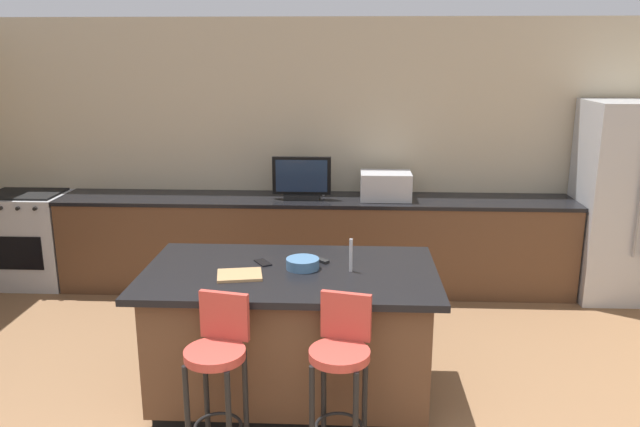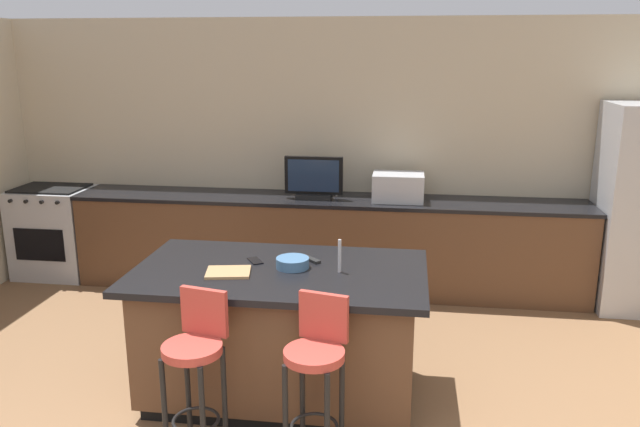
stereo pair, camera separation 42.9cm
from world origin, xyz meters
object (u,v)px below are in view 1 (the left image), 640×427
object	(u,v)px
bar_stool_left	(218,367)
bar_stool_right	(341,367)
kitchen_island	(291,334)
microwave	(386,186)
refrigerator	(625,202)
fruit_bowl	(303,264)
cell_phone	(263,263)
range_oven	(30,239)
tv_remote	(319,259)
cutting_board	(240,275)
tv_monitor	(302,180)

from	to	relation	value
bar_stool_left	bar_stool_right	distance (m)	0.69
kitchen_island	microwave	xyz separation A→B (m)	(0.73, 2.06, 0.58)
refrigerator	fruit_bowl	world-z (taller)	refrigerator
cell_phone	refrigerator	bearing A→B (deg)	-1.88
microwave	fruit_bowl	size ratio (longest dim) A/B	2.20
bar_stool_left	bar_stool_right	world-z (taller)	bar_stool_left
range_oven	microwave	distance (m)	3.61
microwave	bar_stool_right	bearing A→B (deg)	-97.90
bar_stool_right	tv_remote	world-z (taller)	bar_stool_right
kitchen_island	tv_remote	world-z (taller)	tv_remote
range_oven	bar_stool_right	world-z (taller)	bar_stool_right
tv_remote	bar_stool_right	bearing A→B (deg)	-124.03
refrigerator	cutting_board	bearing A→B (deg)	-146.91
cell_phone	tv_remote	world-z (taller)	tv_remote
kitchen_island	cutting_board	xyz separation A→B (m)	(-0.31, -0.13, 0.46)
tv_remote	microwave	bearing A→B (deg)	28.92
kitchen_island	cutting_board	size ratio (longest dim) A/B	6.86
bar_stool_left	cutting_board	world-z (taller)	bar_stool_left
bar_stool_left	cutting_board	xyz separation A→B (m)	(0.03, 0.60, 0.32)
refrigerator	range_oven	xyz separation A→B (m)	(-5.81, 0.05, -0.47)
refrigerator	fruit_bowl	size ratio (longest dim) A/B	8.56
kitchen_island	bar_stool_right	size ratio (longest dim) A/B	1.92
tv_monitor	cell_phone	distance (m)	1.89
tv_monitor	cell_phone	world-z (taller)	tv_monitor
cell_phone	tv_remote	bearing A→B (deg)	-22.69
bar_stool_left	tv_remote	size ratio (longest dim) A/B	5.92
bar_stool_left	tv_remote	distance (m)	1.11
range_oven	cutting_board	size ratio (longest dim) A/B	3.38
tv_remote	cutting_board	xyz separation A→B (m)	(-0.49, -0.33, -0.00)
kitchen_island	tv_monitor	xyz separation A→B (m)	(-0.08, 2.01, 0.64)
range_oven	cell_phone	size ratio (longest dim) A/B	6.31
refrigerator	bar_stool_left	bearing A→B (deg)	-140.44
refrigerator	bar_stool_left	xyz separation A→B (m)	(-3.31, -2.74, -0.33)
range_oven	tv_monitor	size ratio (longest dim) A/B	1.69
tv_monitor	microwave	bearing A→B (deg)	3.69
range_oven	bar_stool_left	size ratio (longest dim) A/B	0.94
tv_monitor	tv_remote	bearing A→B (deg)	-82.00
tv_monitor	bar_stool_right	bearing A→B (deg)	-81.12
cutting_board	refrigerator	bearing A→B (deg)	33.09
kitchen_island	tv_monitor	distance (m)	2.11
bar_stool_right	cell_phone	distance (m)	1.04
refrigerator	cell_phone	world-z (taller)	refrigerator
microwave	bar_stool_left	world-z (taller)	microwave
range_oven	tv_remote	size ratio (longest dim) A/B	5.57
cutting_board	microwave	bearing A→B (deg)	64.65
microwave	tv_remote	world-z (taller)	microwave
tv_monitor	bar_stool_right	xyz separation A→B (m)	(0.42, -2.70, -0.51)
range_oven	bar_stool_right	distance (m)	4.21
tv_monitor	tv_remote	xyz separation A→B (m)	(0.25, -1.81, -0.18)
microwave	range_oven	bearing A→B (deg)	-179.98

